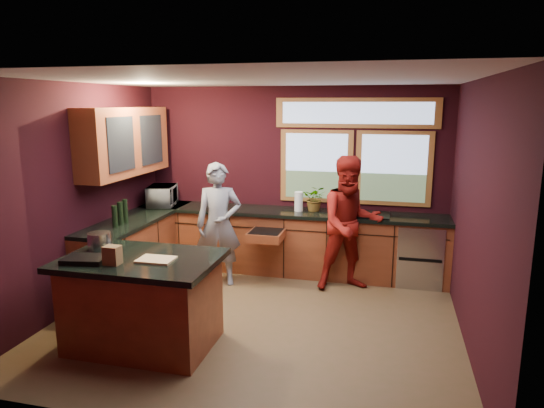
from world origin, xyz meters
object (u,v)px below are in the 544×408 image
at_px(stock_pot, 99,241).
at_px(cutting_board, 156,260).
at_px(person_red, 350,224).
at_px(island, 143,301).
at_px(person_grey, 219,224).

bearing_deg(stock_pot, cutting_board, -14.93).
bearing_deg(person_red, island, -155.03).
relative_size(person_grey, cutting_board, 4.80).
height_order(person_grey, stock_pot, person_grey).
distance_m(person_grey, person_red, 1.77).
bearing_deg(island, cutting_board, -14.04).
bearing_deg(stock_pot, person_grey, 67.47).
relative_size(person_grey, stock_pot, 7.01).
bearing_deg(person_grey, person_red, -9.54).
distance_m(island, stock_pot, 0.80).
bearing_deg(island, stock_pot, 164.74).
xyz_separation_m(island, stock_pot, (-0.55, 0.15, 0.56)).
xyz_separation_m(person_red, stock_pot, (-2.45, -1.94, 0.14)).
bearing_deg(cutting_board, stock_pot, 165.07).
relative_size(island, stock_pot, 6.46).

